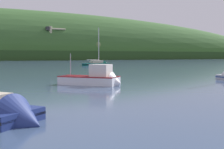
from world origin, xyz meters
The scene contains 4 objects.
far_shoreline_hill centered at (41.56, 194.87, 0.25)m, with size 607.28×110.88×65.21m.
dockside_crane centered at (48.77, 168.78, 9.50)m, with size 12.14×4.05×20.07m.
sailboat_midwater_white centered at (26.02, 71.74, 0.15)m, with size 8.20×3.01×11.46m.
fishing_boat_moored centered at (0.37, 27.73, 0.41)m, with size 5.33×6.07×3.76m.
Camera 1 is at (-12.63, 4.29, 2.76)m, focal length 45.96 mm.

